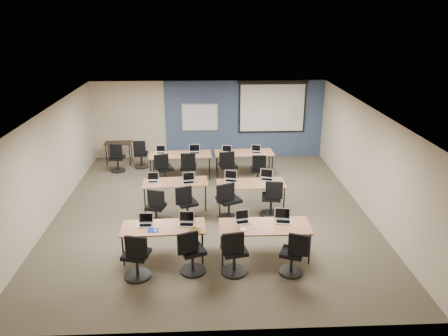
{
  "coord_description": "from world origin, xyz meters",
  "views": [
    {
      "loc": [
        -0.14,
        -10.34,
        5.03
      ],
      "look_at": [
        0.35,
        0.4,
        1.06
      ],
      "focal_mm": 35.0,
      "sensor_mm": 36.0,
      "label": 1
    }
  ],
  "objects_px": {
    "task_chair_11": "(258,172)",
    "training_table_front_right": "(265,227)",
    "laptop_3": "(283,218)",
    "task_chair_6": "(228,205)",
    "task_chair_10": "(228,169)",
    "laptop_11": "(256,151)",
    "spare_chair_b": "(117,160)",
    "training_table_back_left": "(180,156)",
    "task_chair_7": "(272,201)",
    "projector_screen": "(272,104)",
    "task_chair_9": "(189,170)",
    "laptop_0": "(146,222)",
    "training_table_mid_right": "(251,185)",
    "task_chair_2": "(234,256)",
    "spare_chair_a": "(141,156)",
    "task_chair_3": "(293,257)",
    "laptop_4": "(153,180)",
    "training_table_back_right": "(244,154)",
    "training_table_front_left": "(163,229)",
    "laptop_8": "(161,151)",
    "task_chair_1": "(191,255)",
    "task_chair_8": "(164,172)",
    "laptop_2": "(242,219)",
    "whiteboard": "(200,117)",
    "laptop_7": "(267,177)",
    "laptop_5": "(189,180)",
    "training_table_mid_left": "(175,183)",
    "task_chair_5": "(187,206)",
    "utility_table": "(118,145)",
    "laptop_10": "(227,151)",
    "task_chair_0": "(137,260)",
    "laptop_9": "(195,151)",
    "task_chair_4": "(156,210)",
    "laptop_1": "(187,221)",
    "laptop_6": "(231,178)"
  },
  "relations": [
    {
      "from": "task_chair_5",
      "to": "utility_table",
      "type": "distance_m",
      "value": 5.04
    },
    {
      "from": "training_table_mid_right",
      "to": "laptop_5",
      "type": "bearing_deg",
      "value": 173.02
    },
    {
      "from": "laptop_6",
      "to": "task_chair_0",
      "type": "bearing_deg",
      "value": -106.76
    },
    {
      "from": "laptop_1",
      "to": "task_chair_2",
      "type": "bearing_deg",
      "value": -36.33
    },
    {
      "from": "training_table_back_left",
      "to": "task_chair_6",
      "type": "distance_m",
      "value": 3.4
    },
    {
      "from": "projector_screen",
      "to": "task_chair_9",
      "type": "height_order",
      "value": "projector_screen"
    },
    {
      "from": "laptop_3",
      "to": "task_chair_7",
      "type": "xyz_separation_m",
      "value": [
        0.03,
        1.7,
        -0.38
      ]
    },
    {
      "from": "task_chair_0",
      "to": "laptop_11",
      "type": "height_order",
      "value": "task_chair_0"
    },
    {
      "from": "laptop_3",
      "to": "task_chair_6",
      "type": "height_order",
      "value": "task_chair_6"
    },
    {
      "from": "training_table_front_right",
      "to": "training_table_mid_left",
      "type": "distance_m",
      "value": 3.25
    },
    {
      "from": "task_chair_1",
      "to": "task_chair_8",
      "type": "height_order",
      "value": "task_chair_8"
    },
    {
      "from": "projector_screen",
      "to": "task_chair_10",
      "type": "xyz_separation_m",
      "value": [
        -1.67,
        -2.44,
        -1.45
      ]
    },
    {
      "from": "training_table_back_left",
      "to": "laptop_7",
      "type": "xyz_separation_m",
      "value": [
        2.4,
        -2.21,
        0.11
      ]
    },
    {
      "from": "spare_chair_a",
      "to": "task_chair_3",
      "type": "bearing_deg",
      "value": -60.44
    },
    {
      "from": "task_chair_5",
      "to": "task_chair_3",
      "type": "bearing_deg",
      "value": -68.94
    },
    {
      "from": "laptop_4",
      "to": "training_table_front_left",
      "type": "bearing_deg",
      "value": -79.63
    },
    {
      "from": "task_chair_10",
      "to": "spare_chair_b",
      "type": "bearing_deg",
      "value": 151.03
    },
    {
      "from": "training_table_back_left",
      "to": "laptop_4",
      "type": "distance_m",
      "value": 2.33
    },
    {
      "from": "task_chair_2",
      "to": "utility_table",
      "type": "height_order",
      "value": "task_chair_2"
    },
    {
      "from": "task_chair_11",
      "to": "training_table_front_right",
      "type": "bearing_deg",
      "value": -92.58
    },
    {
      "from": "task_chair_1",
      "to": "task_chair_0",
      "type": "bearing_deg",
      "value": 165.48
    },
    {
      "from": "laptop_8",
      "to": "utility_table",
      "type": "bearing_deg",
      "value": 148.06
    },
    {
      "from": "laptop_0",
      "to": "task_chair_5",
      "type": "bearing_deg",
      "value": 64.07
    },
    {
      "from": "training_table_back_right",
      "to": "training_table_front_left",
      "type": "bearing_deg",
      "value": -116.37
    },
    {
      "from": "laptop_2",
      "to": "task_chair_6",
      "type": "relative_size",
      "value": 0.29
    },
    {
      "from": "training_table_mid_right",
      "to": "task_chair_7",
      "type": "relative_size",
      "value": 1.76
    },
    {
      "from": "training_table_mid_left",
      "to": "task_chair_8",
      "type": "bearing_deg",
      "value": 101.89
    },
    {
      "from": "laptop_0",
      "to": "laptop_2",
      "type": "relative_size",
      "value": 1.0
    },
    {
      "from": "laptop_0",
      "to": "task_chair_8",
      "type": "xyz_separation_m",
      "value": [
        0.03,
        4.0,
        -0.37
      ]
    },
    {
      "from": "task_chair_4",
      "to": "laptop_10",
      "type": "relative_size",
      "value": 3.15
    },
    {
      "from": "task_chair_10",
      "to": "laptop_11",
      "type": "relative_size",
      "value": 3.42
    },
    {
      "from": "laptop_5",
      "to": "laptop_10",
      "type": "relative_size",
      "value": 1.05
    },
    {
      "from": "laptop_4",
      "to": "laptop_7",
      "type": "height_order",
      "value": "laptop_7"
    },
    {
      "from": "whiteboard",
      "to": "laptop_7",
      "type": "xyz_separation_m",
      "value": [
        1.79,
        -4.05,
        -0.66
      ]
    },
    {
      "from": "task_chair_0",
      "to": "laptop_2",
      "type": "bearing_deg",
      "value": 36.67
    },
    {
      "from": "training_table_front_right",
      "to": "training_table_back_left",
      "type": "height_order",
      "value": "same"
    },
    {
      "from": "task_chair_10",
      "to": "training_table_back_left",
      "type": "bearing_deg",
      "value": 145.38
    },
    {
      "from": "training_table_front_right",
      "to": "laptop_0",
      "type": "height_order",
      "value": "laptop_0"
    },
    {
      "from": "training_table_mid_right",
      "to": "task_chair_6",
      "type": "distance_m",
      "value": 0.95
    },
    {
      "from": "task_chair_7",
      "to": "task_chair_10",
      "type": "relative_size",
      "value": 0.97
    },
    {
      "from": "laptop_7",
      "to": "task_chair_10",
      "type": "bearing_deg",
      "value": 139.71
    },
    {
      "from": "training_table_back_right",
      "to": "laptop_5",
      "type": "distance_m",
      "value": 2.94
    },
    {
      "from": "training_table_back_right",
      "to": "laptop_8",
      "type": "height_order",
      "value": "laptop_8"
    },
    {
      "from": "laptop_3",
      "to": "laptop_9",
      "type": "bearing_deg",
      "value": 121.86
    },
    {
      "from": "training_table_front_left",
      "to": "laptop_0",
      "type": "xyz_separation_m",
      "value": [
        -0.38,
        0.1,
        0.11
      ]
    },
    {
      "from": "task_chair_6",
      "to": "task_chair_10",
      "type": "relative_size",
      "value": 1.01
    },
    {
      "from": "training_table_front_right",
      "to": "spare_chair_b",
      "type": "relative_size",
      "value": 1.99
    },
    {
      "from": "laptop_8",
      "to": "training_table_front_right",
      "type": "bearing_deg",
      "value": -57.49
    },
    {
      "from": "task_chair_6",
      "to": "task_chair_2",
      "type": "bearing_deg",
      "value": -114.15
    },
    {
      "from": "training_table_front_left",
      "to": "training_table_mid_left",
      "type": "distance_m",
      "value": 2.49
    }
  ]
}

